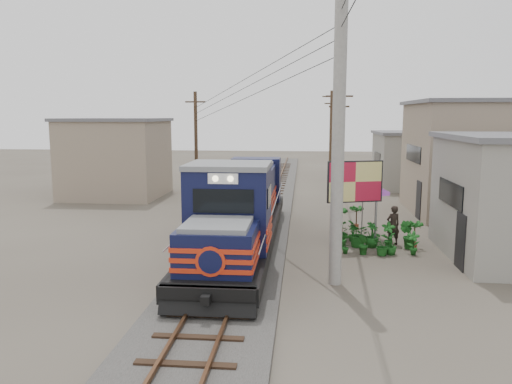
# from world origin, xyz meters

# --- Properties ---
(ground) EXTENTS (120.00, 120.00, 0.00)m
(ground) POSITION_xyz_m (0.00, 0.00, 0.00)
(ground) COLOR #473F35
(ground) RESTS_ON ground
(ballast) EXTENTS (3.60, 70.00, 0.16)m
(ballast) POSITION_xyz_m (0.00, 10.00, 0.08)
(ballast) COLOR #595651
(ballast) RESTS_ON ground
(track) EXTENTS (1.15, 70.00, 0.12)m
(track) POSITION_xyz_m (0.00, 10.00, 0.26)
(track) COLOR #51331E
(track) RESTS_ON ground
(locomotive) EXTENTS (2.74, 14.87, 3.69)m
(locomotive) POSITION_xyz_m (0.00, 3.35, 1.63)
(locomotive) COLOR black
(locomotive) RESTS_ON ground
(utility_pole_main) EXTENTS (0.40, 0.40, 10.00)m
(utility_pole_main) POSITION_xyz_m (3.50, -0.50, 5.00)
(utility_pole_main) COLOR #9E9B93
(utility_pole_main) RESTS_ON ground
(wooden_pole_mid) EXTENTS (1.60, 0.24, 7.00)m
(wooden_pole_mid) POSITION_xyz_m (4.50, 14.00, 3.68)
(wooden_pole_mid) COLOR #4C3826
(wooden_pole_mid) RESTS_ON ground
(wooden_pole_far) EXTENTS (1.60, 0.24, 7.50)m
(wooden_pole_far) POSITION_xyz_m (4.80, 28.00, 3.93)
(wooden_pole_far) COLOR #4C3826
(wooden_pole_far) RESTS_ON ground
(wooden_pole_left) EXTENTS (1.60, 0.24, 7.00)m
(wooden_pole_left) POSITION_xyz_m (-5.00, 18.00, 3.68)
(wooden_pole_left) COLOR #4C3826
(wooden_pole_left) RESTS_ON ground
(power_lines) EXTENTS (9.65, 19.00, 3.30)m
(power_lines) POSITION_xyz_m (-0.14, 8.49, 7.56)
(power_lines) COLOR black
(power_lines) RESTS_ON ground
(shophouse_mid) EXTENTS (8.40, 7.35, 6.20)m
(shophouse_mid) POSITION_xyz_m (12.50, 12.00, 3.11)
(shophouse_mid) COLOR gray
(shophouse_mid) RESTS_ON ground
(shophouse_back) EXTENTS (6.30, 6.30, 4.20)m
(shophouse_back) POSITION_xyz_m (11.00, 22.00, 2.11)
(shophouse_back) COLOR gray
(shophouse_back) RESTS_ON ground
(shophouse_left) EXTENTS (6.30, 6.30, 5.20)m
(shophouse_left) POSITION_xyz_m (-10.00, 16.00, 2.61)
(shophouse_left) COLOR gray
(shophouse_left) RESTS_ON ground
(billboard) EXTENTS (2.26, 0.78, 3.59)m
(billboard) POSITION_xyz_m (4.52, 4.00, 2.65)
(billboard) COLOR #99999E
(billboard) RESTS_ON ground
(market_umbrella) EXTENTS (2.90, 2.90, 2.69)m
(market_umbrella) POSITION_xyz_m (5.01, 5.41, 2.37)
(market_umbrella) COLOR black
(market_umbrella) RESTS_ON ground
(vendor) EXTENTS (0.72, 0.60, 1.67)m
(vendor) POSITION_xyz_m (6.22, 4.67, 0.83)
(vendor) COLOR black
(vendor) RESTS_ON ground
(plant_nursery) EXTENTS (3.37, 3.13, 1.13)m
(plant_nursery) POSITION_xyz_m (5.20, 3.98, 0.49)
(plant_nursery) COLOR #185419
(plant_nursery) RESTS_ON ground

